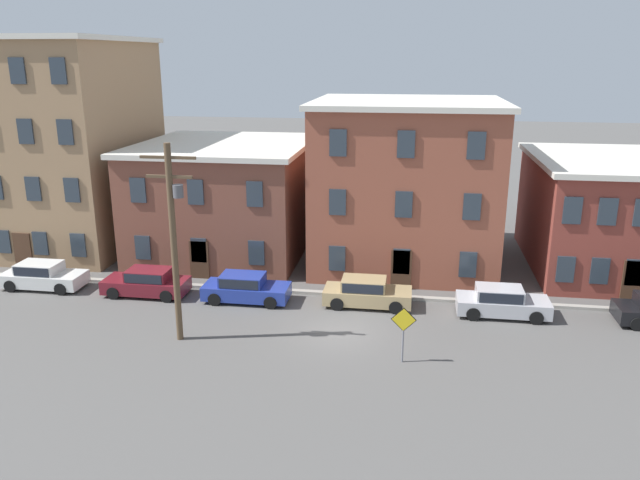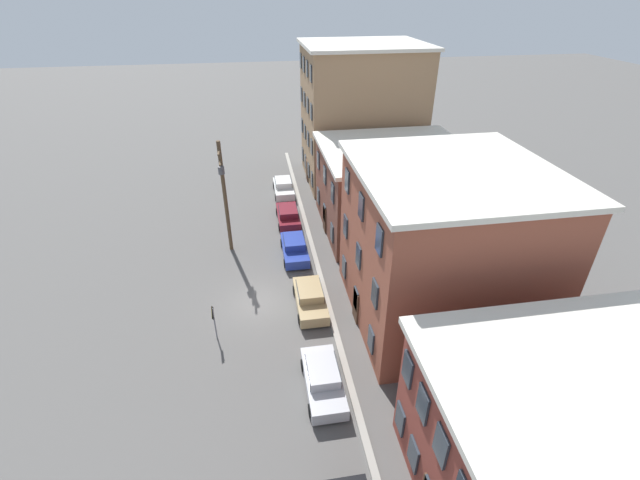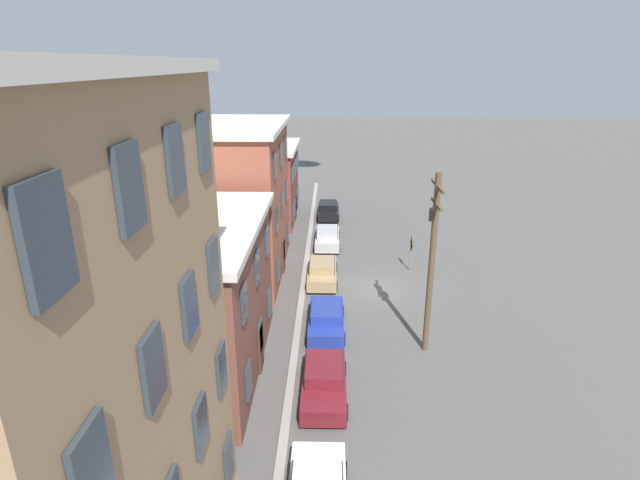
{
  "view_description": "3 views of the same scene",
  "coord_description": "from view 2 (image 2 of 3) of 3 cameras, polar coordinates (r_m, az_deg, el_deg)",
  "views": [
    {
      "loc": [
        3.05,
        -26.07,
        12.17
      ],
      "look_at": [
        -1.39,
        2.99,
        3.46
      ],
      "focal_mm": 35.0,
      "sensor_mm": 36.0,
      "label": 1
    },
    {
      "loc": [
        22.33,
        0.51,
        18.09
      ],
      "look_at": [
        0.07,
        4.13,
        4.45
      ],
      "focal_mm": 24.0,
      "sensor_mm": 36.0,
      "label": 2
    },
    {
      "loc": [
        -28.25,
        2.82,
        13.22
      ],
      "look_at": [
        -0.51,
        3.45,
        3.32
      ],
      "focal_mm": 28.0,
      "sensor_mm": 36.0,
      "label": 3
    }
  ],
  "objects": [
    {
      "name": "car_maroon",
      "position": [
        37.33,
        -4.28,
        3.38
      ],
      "size": [
        4.4,
        1.92,
        1.43
      ],
      "color": "maroon",
      "rests_on": "ground_plane"
    },
    {
      "name": "utility_pole",
      "position": [
        32.18,
        -12.63,
        6.24
      ],
      "size": [
        2.4,
        0.44,
        8.76
      ],
      "color": "brown",
      "rests_on": "ground_plane"
    },
    {
      "name": "ground_plane",
      "position": [
        28.74,
        -8.26,
        -8.23
      ],
      "size": [
        200.0,
        200.0,
        0.0
      ],
      "primitive_type": "plane",
      "color": "#565451"
    },
    {
      "name": "car_blue",
      "position": [
        32.71,
        -3.43,
        -0.91
      ],
      "size": [
        4.4,
        1.92,
        1.43
      ],
      "color": "#233899",
      "rests_on": "ground_plane"
    },
    {
      "name": "apartment_midblock",
      "position": [
        36.06,
        9.5,
        6.85
      ],
      "size": [
        10.49,
        11.61,
        6.97
      ],
      "color": "brown",
      "rests_on": "ground_plane"
    },
    {
      "name": "apartment_annex",
      "position": [
        20.14,
        31.38,
        -22.39
      ],
      "size": [
        8.91,
        11.79,
        6.57
      ],
      "color": "brown",
      "rests_on": "ground_plane"
    },
    {
      "name": "apartment_corner",
      "position": [
        44.82,
        5.46,
        16.27
      ],
      "size": [
        10.02,
        11.45,
        13.31
      ],
      "color": "#9E7A56",
      "rests_on": "ground_plane"
    },
    {
      "name": "car_white",
      "position": [
        42.78,
        -4.9,
        7.13
      ],
      "size": [
        4.4,
        1.92,
        1.43
      ],
      "color": "silver",
      "rests_on": "ground_plane"
    },
    {
      "name": "caution_sign",
      "position": [
        25.67,
        -14.03,
        -9.91
      ],
      "size": [
        1.04,
        0.08,
        2.43
      ],
      "color": "slate",
      "rests_on": "ground_plane"
    },
    {
      "name": "kerb_strip",
      "position": [
        28.96,
        0.71,
        -7.29
      ],
      "size": [
        56.0,
        0.36,
        0.16
      ],
      "primitive_type": "cube",
      "color": "#9E998E",
      "rests_on": "ground_plane"
    },
    {
      "name": "car_tan",
      "position": [
        27.7,
        -1.34,
        -7.61
      ],
      "size": [
        4.4,
        1.92,
        1.43
      ],
      "color": "tan",
      "rests_on": "ground_plane"
    },
    {
      "name": "car_silver",
      "position": [
        22.96,
        0.4,
        -17.9
      ],
      "size": [
        4.4,
        1.92,
        1.43
      ],
      "color": "#B7B7BC",
      "rests_on": "ground_plane"
    },
    {
      "name": "apartment_far",
      "position": [
        25.98,
        16.11,
        -0.77
      ],
      "size": [
        10.95,
        10.56,
        9.72
      ],
      "color": "brown",
      "rests_on": "ground_plane"
    }
  ]
}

